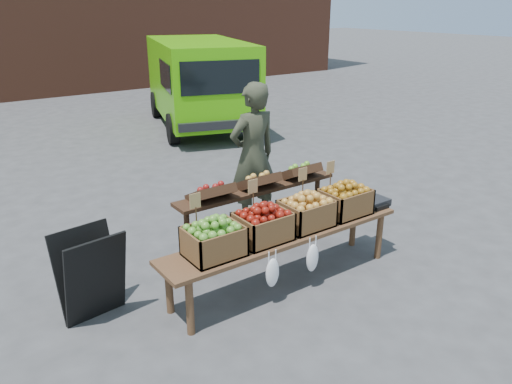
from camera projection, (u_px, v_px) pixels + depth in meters
ground at (342, 292)px, 5.01m from camera, size 80.00×80.00×0.00m
delivery_van at (200, 85)px, 11.36m from camera, size 3.21×4.73×1.94m
vendor at (253, 156)px, 6.26m from camera, size 0.68×0.45×1.85m
chalkboard_sign at (91, 275)px, 4.49m from camera, size 0.60×0.38×0.86m
back_table at (258, 210)px, 5.65m from camera, size 2.10×0.44×1.04m
display_bench at (284, 258)px, 5.09m from camera, size 2.70×0.56×0.57m
crate_golden_apples at (214, 242)px, 4.49m from camera, size 0.50×0.40×0.28m
crate_russet_pears at (263, 227)px, 4.79m from camera, size 0.50×0.40×0.28m
crate_red_apples at (306, 213)px, 5.09m from camera, size 0.50×0.40×0.28m
crate_green_apples at (345, 202)px, 5.38m from camera, size 0.50×0.40×0.28m
weighing_scale at (371, 202)px, 5.65m from camera, size 0.34×0.30×0.08m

